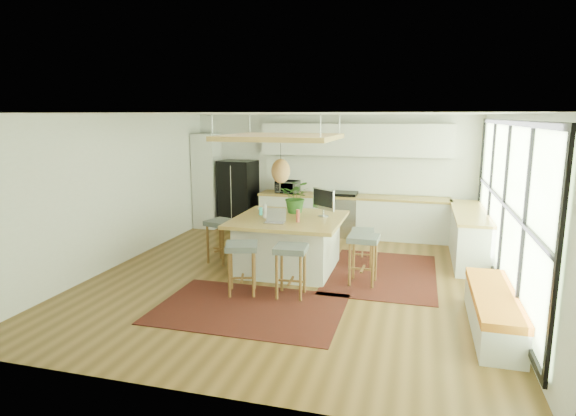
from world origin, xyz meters
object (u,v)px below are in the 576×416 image
(stool_right_back, at_px, (363,247))
(microwave, at_px, (288,185))
(stool_near_right, at_px, (291,274))
(island_plant, at_px, (296,200))
(stool_right_front, at_px, (363,263))
(laptop, at_px, (275,216))
(stool_near_left, at_px, (242,271))
(fridge, at_px, (238,190))
(island, at_px, (289,244))
(stool_left_side, at_px, (222,244))
(monitor, at_px, (323,202))

(stool_right_back, xyz_separation_m, microwave, (-1.98, 2.11, 0.74))
(stool_near_right, bearing_deg, island_plant, 101.83)
(stool_right_front, height_order, stool_right_back, stool_right_front)
(microwave, relative_size, island_plant, 0.86)
(laptop, bearing_deg, stool_right_back, 33.84)
(stool_near_left, bearing_deg, stool_near_right, 6.09)
(fridge, distance_m, microwave, 1.24)
(stool_near_right, relative_size, island_plant, 1.31)
(fridge, height_order, laptop, fridge)
(laptop, xyz_separation_m, microwave, (-0.64, 3.12, 0.05))
(stool_near_right, bearing_deg, island, 106.77)
(stool_near_right, xyz_separation_m, microwave, (-1.13, 3.91, 0.74))
(fridge, distance_m, stool_left_side, 2.78)
(island, xyz_separation_m, monitor, (0.56, 0.26, 0.72))
(fridge, xyz_separation_m, microwave, (1.23, -0.04, 0.17))
(stool_right_back, bearing_deg, monitor, -156.68)
(fridge, relative_size, stool_right_back, 2.44)
(fridge, relative_size, island_plant, 2.73)
(fridge, height_order, stool_left_side, fridge)
(stool_near_left, relative_size, island_plant, 1.32)
(island, relative_size, stool_left_side, 2.32)
(monitor, bearing_deg, stool_right_front, -3.53)
(stool_near_left, height_order, island_plant, island_plant)
(stool_right_back, bearing_deg, stool_near_right, -115.27)
(stool_right_back, height_order, stool_left_side, stool_left_side)
(fridge, height_order, stool_right_back, fridge)
(fridge, bearing_deg, island, -45.97)
(stool_near_right, height_order, laptop, laptop)
(stool_near_left, xyz_separation_m, laptop, (0.25, 0.87, 0.70))
(stool_near_left, distance_m, stool_right_front, 1.95)
(stool_near_right, relative_size, stool_right_front, 0.98)
(stool_right_front, relative_size, monitor, 1.48)
(fridge, xyz_separation_m, stool_right_back, (3.22, -2.15, -0.57))
(microwave, xyz_separation_m, island_plant, (0.77, -2.20, 0.07))
(island, distance_m, stool_right_back, 1.35)
(island, xyz_separation_m, stool_left_side, (-1.30, 0.06, -0.11))
(island, bearing_deg, stool_right_front, -17.22)
(laptop, bearing_deg, monitor, 43.91)
(island, xyz_separation_m, stool_near_right, (0.38, -1.26, -0.11))
(stool_near_right, bearing_deg, microwave, 106.14)
(stool_right_back, bearing_deg, stool_near_left, -130.29)
(stool_near_right, bearing_deg, stool_near_left, -173.91)
(stool_right_front, xyz_separation_m, laptop, (-1.46, -0.05, 0.70))
(fridge, relative_size, monitor, 3.02)
(laptop, relative_size, monitor, 0.65)
(island, bearing_deg, laptop, -103.53)
(monitor, bearing_deg, microwave, 155.89)
(stool_near_right, relative_size, microwave, 1.53)
(fridge, bearing_deg, stool_near_left, -60.48)
(stool_near_left, distance_m, monitor, 2.03)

